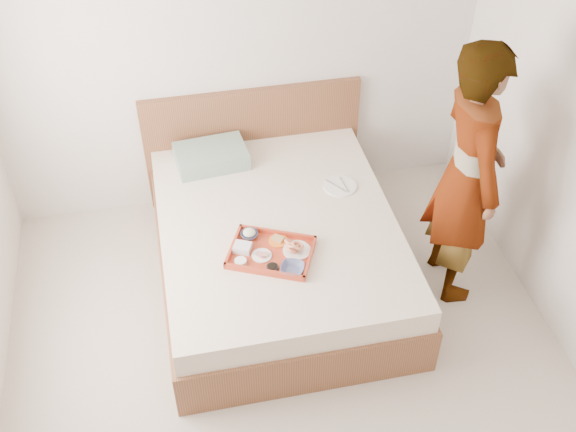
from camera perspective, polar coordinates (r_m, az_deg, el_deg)
The scene contains 16 objects.
ground at distance 4.33m, azimuth 0.76°, elevation -14.56°, with size 3.50×4.00×0.01m, color beige.
wall_back at distance 4.95m, azimuth -4.26°, elevation 13.83°, with size 3.50×0.01×2.60m, color silver.
bed at distance 4.77m, azimuth -0.84°, elevation -2.76°, with size 1.65×2.00×0.53m, color brown.
headboard at distance 5.37m, azimuth -2.90°, elevation 5.97°, with size 1.65×0.06×0.95m, color brown.
pillow at distance 5.07m, azimuth -6.34°, elevation 4.92°, with size 0.51×0.34×0.12m, color gray.
tray at distance 4.34m, azimuth -1.40°, elevation -3.00°, with size 0.51×0.37×0.05m, color #B03F28.
prawn_plate at distance 4.35m, azimuth 0.74°, elevation -2.85°, with size 0.18×0.18×0.01m, color white.
navy_bowl_big at distance 4.23m, azimuth 0.37°, elevation -4.34°, with size 0.14×0.14×0.04m, color #131440.
sauce_dish at distance 4.24m, azimuth -1.29°, elevation -4.29°, with size 0.07×0.07×0.03m, color black.
meat_plate at distance 4.32m, azimuth -2.18°, elevation -3.28°, with size 0.13×0.13×0.01m, color white.
bread_plate at distance 4.42m, azimuth -0.80°, elevation -2.05°, with size 0.12×0.12×0.01m, color orange.
salad_bowl at distance 4.45m, azimuth -3.20°, elevation -1.55°, with size 0.11×0.11×0.04m, color #131440.
plastic_tub at distance 4.35m, azimuth -3.77°, elevation -2.62°, with size 0.11×0.09×0.05m, color silver.
cheese_round at distance 4.28m, azimuth -3.92°, elevation -3.77°, with size 0.07×0.07×0.03m, color white.
dinner_plate at distance 4.86m, azimuth 4.30°, elevation 2.47°, with size 0.23×0.23×0.01m, color white.
person at distance 4.46m, azimuth 14.53°, elevation 3.23°, with size 0.67×0.44×1.85m, color white.
Camera 1 is at (-0.55, -2.34, 3.60)m, focal length 43.21 mm.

